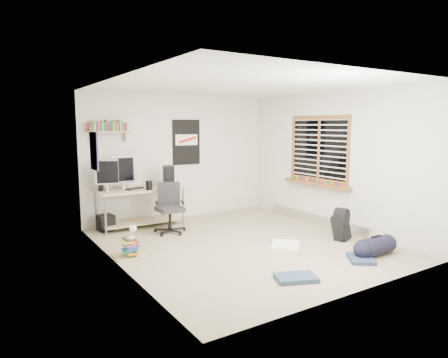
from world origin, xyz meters
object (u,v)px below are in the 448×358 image
backpack (341,228)px  duffel_bag (375,246)px  office_chair (170,206)px  desk (141,207)px  book_stack (129,246)px

backpack → duffel_bag: bearing=-126.5°
office_chair → duffel_bag: (2.00, -2.77, -0.35)m
office_chair → duffel_bag: bearing=-33.0°
office_chair → backpack: size_ratio=2.09×
desk → backpack: bearing=-48.8°
duffel_bag → backpack: bearing=74.0°
duffel_bag → book_stack: (-3.04, 1.90, 0.01)m
duffel_bag → book_stack: size_ratio=1.38×
office_chair → backpack: (2.24, -1.92, -0.29)m
desk → office_chair: size_ratio=1.80×
desk → office_chair: office_chair is taller
desk → duffel_bag: 4.15m
duffel_bag → book_stack: bearing=147.7°
book_stack → office_chair: bearing=39.7°
desk → book_stack: bearing=-118.9°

